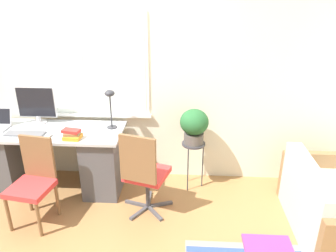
# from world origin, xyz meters

# --- Properties ---
(ground_plane) EXTENTS (14.00, 14.00, 0.00)m
(ground_plane) POSITION_xyz_m (0.00, 0.00, 0.00)
(ground_plane) COLOR #9E7042
(wall_back_with_window) EXTENTS (9.00, 0.12, 2.70)m
(wall_back_with_window) POSITION_xyz_m (-0.01, 0.74, 1.35)
(wall_back_with_window) COLOR beige
(wall_back_with_window) RESTS_ON ground_plane
(desk) EXTENTS (1.68, 0.66, 0.76)m
(desk) POSITION_xyz_m (-0.55, 0.33, 0.40)
(desk) COLOR #B2B7BC
(desk) RESTS_ON ground_plane
(monitor) EXTENTS (0.46, 0.18, 0.45)m
(monitor) POSITION_xyz_m (-0.76, 0.54, 1.00)
(monitor) COLOR silver
(monitor) RESTS_ON desk
(keyboard) EXTENTS (0.43, 0.14, 0.02)m
(keyboard) POSITION_xyz_m (-0.78, 0.20, 0.77)
(keyboard) COLOR slate
(keyboard) RESTS_ON desk
(mouse) EXTENTS (0.04, 0.07, 0.03)m
(mouse) POSITION_xyz_m (-0.48, 0.17, 0.78)
(mouse) COLOR silver
(mouse) RESTS_ON desk
(desk_lamp) EXTENTS (0.12, 0.12, 0.45)m
(desk_lamp) POSITION_xyz_m (0.15, 0.45, 1.11)
(desk_lamp) COLOR #2D2D33
(desk_lamp) RESTS_ON desk
(book_stack) EXTENTS (0.21, 0.16, 0.10)m
(book_stack) POSITION_xyz_m (-0.21, 0.13, 0.81)
(book_stack) COLOR orange
(book_stack) RESTS_ON desk
(desk_chair_wooden) EXTENTS (0.45, 0.46, 0.90)m
(desk_chair_wooden) POSITION_xyz_m (-0.52, -0.27, 0.47)
(desk_chair_wooden) COLOR brown
(desk_chair_wooden) RESTS_ON ground_plane
(office_chair_swivel) EXTENTS (0.55, 0.56, 0.97)m
(office_chair_swivel) POSITION_xyz_m (0.59, -0.09, 0.50)
(office_chair_swivel) COLOR #47474C
(office_chair_swivel) RESTS_ON ground_plane
(couch_loveseat) EXTENTS (0.83, 1.28, 0.72)m
(couch_loveseat) POSITION_xyz_m (2.49, -0.27, 0.26)
(couch_loveseat) COLOR beige
(couch_loveseat) RESTS_ON ground_plane
(plant_stand) EXTENTS (0.28, 0.28, 0.59)m
(plant_stand) POSITION_xyz_m (1.10, 0.46, 0.53)
(plant_stand) COLOR #333338
(plant_stand) RESTS_ON ground_plane
(potted_plant) EXTENTS (0.33, 0.33, 0.42)m
(potted_plant) POSITION_xyz_m (1.10, 0.46, 0.82)
(potted_plant) COLOR #514C47
(potted_plant) RESTS_ON plant_stand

